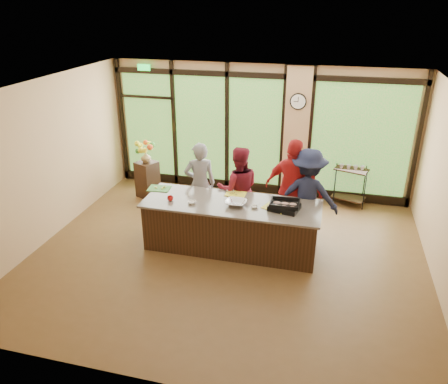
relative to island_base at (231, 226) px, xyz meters
The scene contains 24 objects.
floor 0.53m from the island_base, 90.00° to the right, with size 7.00×7.00×0.00m, color brown.
ceiling 2.58m from the island_base, 90.00° to the right, with size 7.00×7.00×0.00m, color white.
back_wall 2.90m from the island_base, 90.00° to the left, with size 7.00×7.00×0.00m, color tan.
left_wall 3.67m from the island_base, behind, with size 6.00×6.00×0.00m, color tan.
window_wall 2.83m from the island_base, 86.48° to the left, with size 6.90×0.12×3.00m.
island_base is the anchor object (origin of this frame).
countertop 0.46m from the island_base, ahead, with size 3.20×1.10×0.04m, color slate.
wall_clock 3.25m from the island_base, 71.68° to the left, with size 0.36×0.04×0.36m.
cook_left 1.23m from the island_base, 136.79° to the left, with size 0.64×0.42×1.74m, color slate.
cook_midleft 0.86m from the island_base, 93.33° to the left, with size 0.84×0.66×1.73m, color maroon.
cook_midright 1.38m from the island_base, 37.07° to the left, with size 1.14×0.48×1.95m, color #AD1A1B.
cook_right 1.54m from the island_base, 28.20° to the left, with size 1.17×0.67×1.82m, color #1A1F3A.
roasting_pan 1.09m from the island_base, ahead, with size 0.50×0.39×0.09m, color black.
mixing_bowl 0.54m from the island_base, 36.46° to the right, with size 0.36×0.36×0.09m, color silver.
cutting_board_left 1.60m from the island_base, 169.73° to the left, with size 0.42×0.31×0.01m, color #397E2D.
cutting_board_center 0.62m from the island_base, 91.83° to the left, with size 0.38×0.28×0.01m, color yellow.
cutting_board_right 0.94m from the island_base, ahead, with size 0.42×0.32×0.01m, color yellow.
prep_bowl_near 0.87m from the island_base, 163.20° to the right, with size 0.15×0.15×0.05m, color white.
prep_bowl_mid 0.67m from the island_base, 12.42° to the right, with size 0.12×0.12×0.04m, color white.
prep_bowl_far 0.70m from the island_base, 106.32° to the left, with size 0.14×0.14×0.03m, color white.
red_ramekin 1.23m from the island_base, behind, with size 0.11×0.11×0.09m, color #A31110.
flower_stand 3.01m from the island_base, 144.03° to the left, with size 0.43×0.43×0.85m, color black.
flower_vase 3.05m from the island_base, 144.03° to the left, with size 0.23×0.23×0.24m, color olive.
bar_cart 3.24m from the island_base, 49.09° to the left, with size 0.79×0.60×0.95m.
Camera 1 is at (1.63, -6.59, 4.31)m, focal length 35.00 mm.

